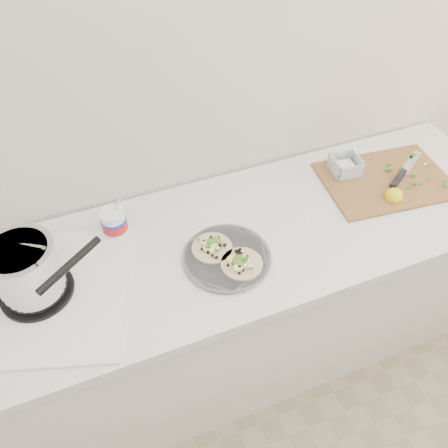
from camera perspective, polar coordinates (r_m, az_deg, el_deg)
name	(u,v)px	position (r m, az deg, el deg)	size (l,w,h in m)	color
counter	(208,312)	(1.88, -2.08, -11.40)	(2.44, 0.66, 0.90)	silver
stove	(31,278)	(1.43, -23.92, -6.51)	(0.67, 0.64, 0.26)	silver
taco_plate	(227,256)	(1.45, 0.36, -4.14)	(0.30, 0.30, 0.04)	#57555C
tub	(115,220)	(1.54, -14.11, 0.49)	(0.09, 0.09, 0.20)	white
cutboard	(383,176)	(1.85, 20.01, 5.89)	(0.53, 0.40, 0.08)	brown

